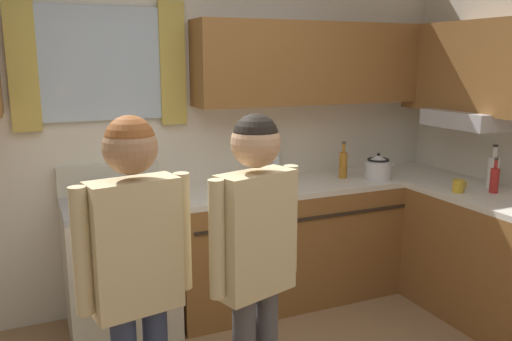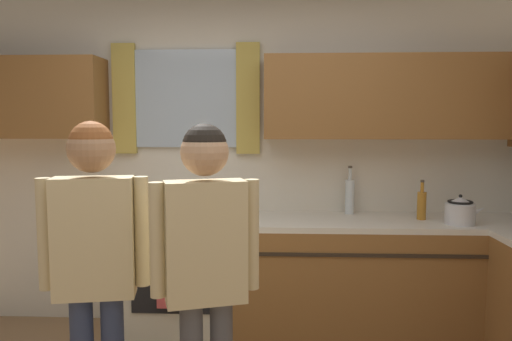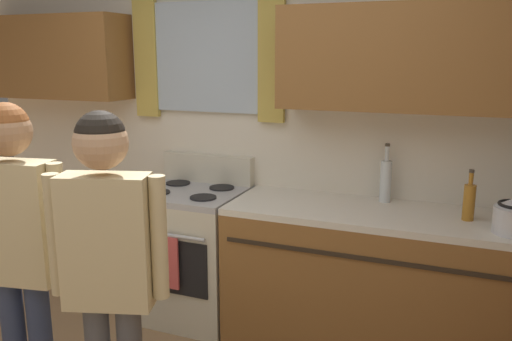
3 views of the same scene
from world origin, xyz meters
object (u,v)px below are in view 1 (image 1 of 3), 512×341
object	(u,v)px
bottle_sauce_red	(494,180)
mug_mustard_yellow	(459,186)
bottle_oil_amber	(343,164)
stovetop_kettle	(378,167)
adult_in_plaid	(256,246)
bottle_tall_clear	(276,160)
stove_oven	(120,265)
bottle_milk_white	(493,171)
adult_left	(136,260)

from	to	relation	value
bottle_sauce_red	mug_mustard_yellow	world-z (taller)	bottle_sauce_red
bottle_oil_amber	stovetop_kettle	bearing A→B (deg)	-35.78
bottle_sauce_red	mug_mustard_yellow	xyz separation A→B (m)	(-0.22, 0.11, -0.05)
adult_in_plaid	bottle_oil_amber	bearing A→B (deg)	45.68
bottle_oil_amber	bottle_tall_clear	size ratio (longest dim) A/B	0.78
stove_oven	adult_in_plaid	xyz separation A→B (m)	(0.39, -1.37, 0.53)
bottle_milk_white	bottle_sauce_red	bearing A→B (deg)	-133.70
bottle_oil_amber	bottle_sauce_red	world-z (taller)	bottle_oil_amber
bottle_tall_clear	stovetop_kettle	size ratio (longest dim) A/B	1.34
bottle_oil_amber	mug_mustard_yellow	xyz separation A→B (m)	(0.49, -0.71, -0.06)
stove_oven	bottle_tall_clear	distance (m)	1.40
mug_mustard_yellow	adult_left	size ratio (longest dim) A/B	0.08
stove_oven	bottle_oil_amber	size ratio (longest dim) A/B	3.85
adult_left	adult_in_plaid	bearing A→B (deg)	-3.46
bottle_sauce_red	stovetop_kettle	size ratio (longest dim) A/B	0.90
bottle_sauce_red	adult_left	xyz separation A→B (m)	(-2.58, -0.53, 0.01)
bottle_milk_white	bottle_oil_amber	distance (m)	1.08
stovetop_kettle	adult_left	size ratio (longest dim) A/B	0.17
bottle_oil_amber	bottle_sauce_red	bearing A→B (deg)	-49.33
stove_oven	bottle_tall_clear	size ratio (longest dim) A/B	3.00
stovetop_kettle	adult_left	world-z (taller)	adult_left
bottle_milk_white	bottle_sauce_red	distance (m)	0.16
bottle_sauce_red	stovetop_kettle	world-z (taller)	bottle_sauce_red
bottle_milk_white	stovetop_kettle	bearing A→B (deg)	137.36
bottle_milk_white	stovetop_kettle	xyz separation A→B (m)	(-0.60, 0.55, -0.02)
stove_oven	bottle_milk_white	bearing A→B (deg)	-15.18
bottle_oil_amber	bottle_tall_clear	world-z (taller)	bottle_tall_clear
stovetop_kettle	bottle_sauce_red	bearing A→B (deg)	-53.68
mug_mustard_yellow	stovetop_kettle	distance (m)	0.62
bottle_sauce_red	stove_oven	bearing A→B (deg)	161.74
bottle_tall_clear	mug_mustard_yellow	bearing A→B (deg)	-43.33
stove_oven	stovetop_kettle	world-z (taller)	stovetop_kettle
bottle_milk_white	adult_in_plaid	size ratio (longest dim) A/B	0.20
bottle_milk_white	bottle_oil_amber	xyz separation A→B (m)	(-0.81, 0.71, -0.01)
bottle_milk_white	bottle_tall_clear	xyz separation A→B (m)	(-1.30, 0.91, 0.02)
bottle_sauce_red	bottle_tall_clear	xyz separation A→B (m)	(-1.19, 1.02, 0.05)
adult_left	mug_mustard_yellow	bearing A→B (deg)	15.21
stove_oven	adult_in_plaid	bearing A→B (deg)	-74.21
bottle_oil_amber	adult_left	world-z (taller)	adult_left
bottle_tall_clear	stovetop_kettle	world-z (taller)	bottle_tall_clear
bottle_milk_white	bottle_tall_clear	size ratio (longest dim) A/B	0.85
mug_mustard_yellow	stovetop_kettle	size ratio (longest dim) A/B	0.44
adult_in_plaid	mug_mustard_yellow	bearing A→B (deg)	20.09
bottle_tall_clear	stovetop_kettle	bearing A→B (deg)	-27.26
mug_mustard_yellow	stovetop_kettle	xyz separation A→B (m)	(-0.27, 0.56, 0.05)
bottle_sauce_red	stovetop_kettle	distance (m)	0.82
bottle_oil_amber	adult_left	bearing A→B (deg)	-144.14
adult_in_plaid	stovetop_kettle	bearing A→B (deg)	38.08
bottle_sauce_red	bottle_tall_clear	bearing A→B (deg)	139.23
stove_oven	bottle_oil_amber	bearing A→B (deg)	0.40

